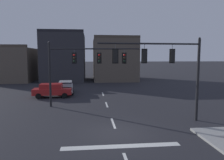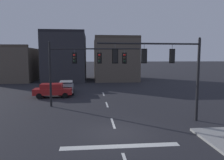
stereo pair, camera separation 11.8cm
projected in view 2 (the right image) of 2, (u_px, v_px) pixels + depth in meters
The scene contains 8 objects.
ground_plane at pixel (116, 133), 13.31m from camera, with size 400.00×400.00×0.00m, color #232328.
stop_bar_paint at pixel (121, 146), 11.34m from camera, with size 6.40×0.50×0.01m, color silver.
lane_centreline at pixel (113, 123), 15.29m from camera, with size 0.16×26.40×0.01m.
signal_mast_near_side at pixel (166, 63), 15.12m from camera, with size 7.48×0.52×6.15m.
signal_mast_far_side at pixel (80, 62), 19.89m from camera, with size 8.45×1.13×6.18m.
car_lot_nearside at pixel (53, 90), 25.05m from camera, with size 4.51×2.03×1.61m.
car_lot_middle at pixel (66, 87), 27.65m from camera, with size 2.19×4.56×1.61m.
building_row at pixel (72, 60), 43.14m from camera, with size 28.11×11.14×9.59m.
Camera 2 is at (-1.51, -12.79, 4.75)m, focal length 34.10 mm.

